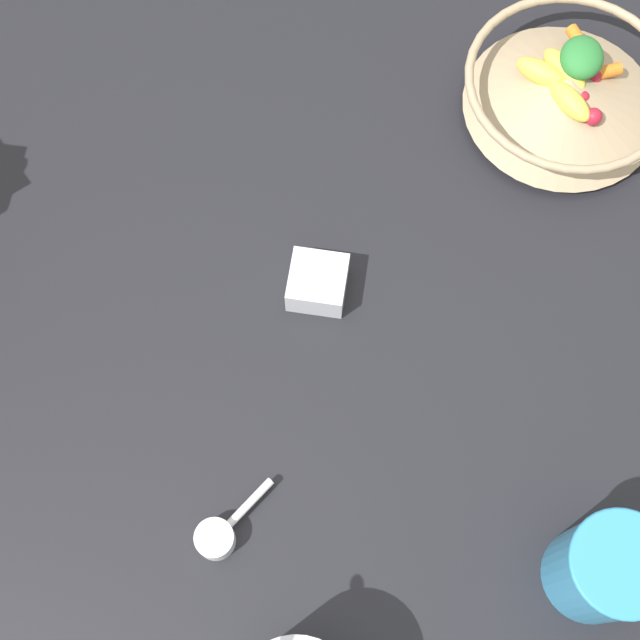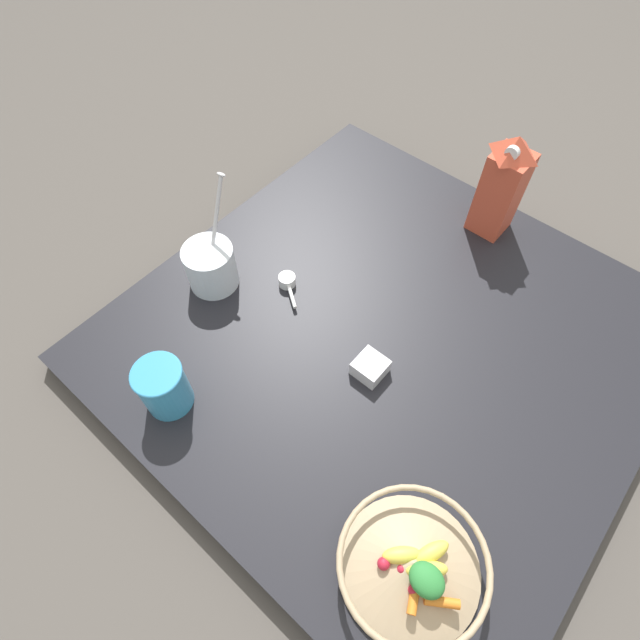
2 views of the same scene
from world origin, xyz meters
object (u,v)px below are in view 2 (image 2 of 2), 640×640
(milk_carton, at_px, (501,185))
(drinking_cup, at_px, (163,387))
(fruit_bowl, at_px, (413,566))
(spice_jar, at_px, (370,368))
(yogurt_tub, at_px, (210,265))

(milk_carton, height_order, drinking_cup, milk_carton)
(drinking_cup, bearing_deg, fruit_bowl, 6.19)
(spice_jar, bearing_deg, yogurt_tub, -173.78)
(fruit_bowl, xyz_separation_m, yogurt_tub, (-0.66, 0.19, 0.02))
(yogurt_tub, distance_m, drinking_cup, 0.29)
(fruit_bowl, xyz_separation_m, drinking_cup, (-0.51, -0.06, 0.02))
(milk_carton, height_order, yogurt_tub, milk_carton)
(fruit_bowl, distance_m, yogurt_tub, 0.69)
(spice_jar, bearing_deg, fruit_bowl, -42.38)
(yogurt_tub, bearing_deg, spice_jar, 6.22)
(drinking_cup, xyz_separation_m, spice_jar, (0.25, 0.29, -0.04))
(fruit_bowl, distance_m, drinking_cup, 0.51)
(milk_carton, bearing_deg, spice_jar, -86.66)
(milk_carton, relative_size, yogurt_tub, 1.04)
(yogurt_tub, bearing_deg, milk_carton, 55.71)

